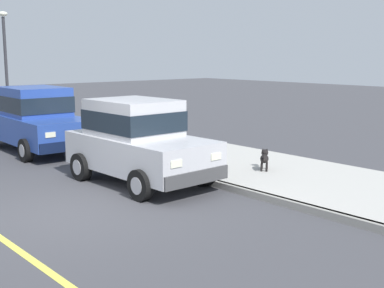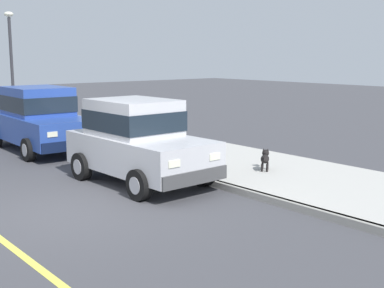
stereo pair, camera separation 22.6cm
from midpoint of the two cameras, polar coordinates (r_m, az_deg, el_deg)
ground_plane at (r=9.86m, az=-12.35°, el=-7.22°), size 80.00×80.00×0.00m
curb at (r=11.60m, az=1.80°, el=-4.05°), size 0.16×64.00×0.14m
sidewalk at (r=12.84m, az=7.82°, el=-2.78°), size 3.60×64.00×0.14m
car_silver_hatchback at (r=11.57m, az=-5.51°, el=0.46°), size 2.02×3.84×1.88m
car_blue_sedan at (r=16.14m, az=-16.30°, el=2.79°), size 2.14×4.65×1.92m
dog_black at (r=12.39m, az=8.65°, el=-1.56°), size 0.62×0.52×0.49m
fire_hydrant at (r=13.26m, az=-2.32°, el=-0.49°), size 0.34×0.24×0.72m
street_lamp at (r=21.97m, az=-19.22°, el=9.44°), size 0.36×0.36×4.42m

